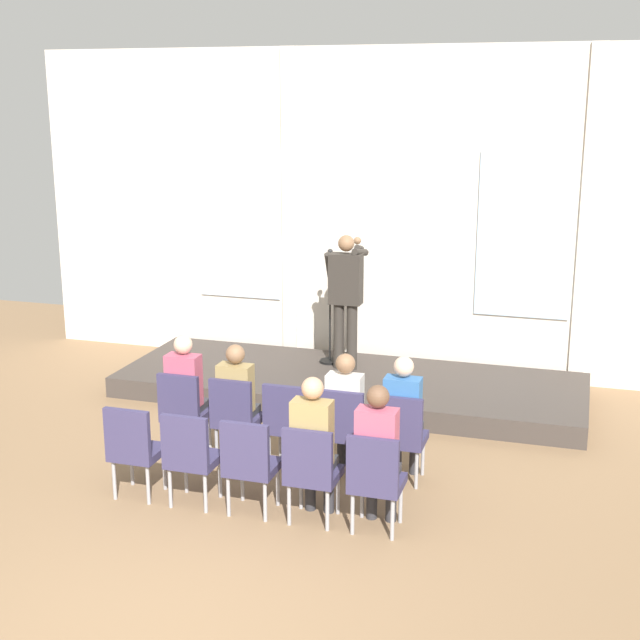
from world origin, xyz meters
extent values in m
plane|color=#846647|center=(0.00, 0.00, 0.00)|extent=(16.87, 16.87, 0.00)
cube|color=silver|center=(0.00, 6.49, 2.20)|extent=(10.07, 0.10, 4.41)
cube|color=silver|center=(-2.01, 6.43, 1.98)|extent=(1.23, 0.04, 2.17)
cube|color=silver|center=(-1.25, 6.43, 2.20)|extent=(0.20, 0.08, 4.41)
cube|color=silver|center=(2.01, 6.43, 1.98)|extent=(1.23, 0.04, 2.17)
cube|color=silver|center=(2.78, 6.43, 2.20)|extent=(0.20, 0.08, 4.41)
cube|color=#3F3833|center=(0.00, 5.17, 0.13)|extent=(5.93, 2.04, 0.26)
cylinder|color=#332D28|center=(-0.24, 5.46, 0.70)|extent=(0.14, 0.14, 0.88)
cylinder|color=#332D28|center=(-0.06, 5.46, 0.70)|extent=(0.14, 0.14, 0.88)
cube|color=#332D28|center=(-0.15, 5.46, 1.47)|extent=(0.42, 0.22, 0.66)
cube|color=#26663F|center=(-0.15, 5.57, 1.54)|extent=(0.06, 0.01, 0.39)
sphere|color=#8C6647|center=(-0.15, 5.47, 1.93)|extent=(0.21, 0.21, 0.21)
cylinder|color=#332D28|center=(-0.39, 5.54, 1.57)|extent=(0.09, 0.28, 0.45)
cylinder|color=#332D28|center=(0.01, 5.59, 1.80)|extent=(0.15, 0.36, 0.15)
cylinder|color=#332D28|center=(-0.04, 5.72, 1.83)|extent=(0.11, 0.34, 0.15)
sphere|color=#8C6647|center=(-0.13, 5.98, 1.88)|extent=(0.10, 0.10, 0.10)
cylinder|color=black|center=(-0.41, 5.65, 0.28)|extent=(0.28, 0.28, 0.03)
cylinder|color=black|center=(-0.41, 5.65, 1.02)|extent=(0.02, 0.02, 1.45)
sphere|color=#262626|center=(-0.41, 5.65, 1.78)|extent=(0.07, 0.07, 0.07)
cylinder|color=#99999E|center=(-1.00, 3.00, 0.20)|extent=(0.04, 0.04, 0.40)
cylinder|color=#99999E|center=(-1.36, 3.00, 0.20)|extent=(0.04, 0.04, 0.40)
cylinder|color=#99999E|center=(-1.00, 2.66, 0.20)|extent=(0.04, 0.04, 0.40)
cylinder|color=#99999E|center=(-1.36, 2.66, 0.20)|extent=(0.04, 0.04, 0.40)
cube|color=#383356|center=(-1.18, 2.83, 0.44)|extent=(0.46, 0.44, 0.08)
cube|color=#383356|center=(-1.18, 2.64, 0.71)|extent=(0.46, 0.06, 0.46)
cylinder|color=#2D2D33|center=(-1.27, 3.01, 0.22)|extent=(0.10, 0.10, 0.44)
cylinder|color=#2D2D33|center=(-1.09, 3.01, 0.22)|extent=(0.10, 0.10, 0.44)
cube|color=#2D2D33|center=(-1.18, 2.89, 0.50)|extent=(0.34, 0.36, 0.12)
cube|color=#B24C66|center=(-1.18, 2.78, 0.84)|extent=(0.36, 0.20, 0.56)
sphere|color=beige|center=(-1.18, 2.80, 1.23)|extent=(0.20, 0.20, 0.20)
cylinder|color=#99999E|center=(-0.41, 3.00, 0.20)|extent=(0.04, 0.04, 0.40)
cylinder|color=#99999E|center=(-0.77, 3.00, 0.20)|extent=(0.04, 0.04, 0.40)
cylinder|color=#99999E|center=(-0.41, 2.66, 0.20)|extent=(0.04, 0.04, 0.40)
cylinder|color=#99999E|center=(-0.77, 2.66, 0.20)|extent=(0.04, 0.04, 0.40)
cube|color=#383356|center=(-0.59, 2.83, 0.44)|extent=(0.46, 0.44, 0.08)
cube|color=#383356|center=(-0.59, 2.64, 0.71)|extent=(0.46, 0.06, 0.46)
cylinder|color=#2D2D33|center=(-0.68, 3.01, 0.22)|extent=(0.10, 0.10, 0.44)
cylinder|color=#2D2D33|center=(-0.50, 3.01, 0.22)|extent=(0.10, 0.10, 0.44)
cube|color=#2D2D33|center=(-0.59, 2.89, 0.50)|extent=(0.34, 0.36, 0.12)
cube|color=#997F4C|center=(-0.59, 2.78, 0.81)|extent=(0.36, 0.20, 0.51)
sphere|color=#8C6647|center=(-0.59, 2.80, 1.18)|extent=(0.20, 0.20, 0.20)
cylinder|color=#99999E|center=(0.18, 3.00, 0.20)|extent=(0.04, 0.04, 0.40)
cylinder|color=#99999E|center=(-0.18, 3.00, 0.20)|extent=(0.04, 0.04, 0.40)
cylinder|color=#99999E|center=(0.18, 2.66, 0.20)|extent=(0.04, 0.04, 0.40)
cylinder|color=#99999E|center=(-0.18, 2.66, 0.20)|extent=(0.04, 0.04, 0.40)
cube|color=#383356|center=(0.00, 2.83, 0.44)|extent=(0.46, 0.44, 0.08)
cube|color=#383356|center=(0.00, 2.64, 0.71)|extent=(0.46, 0.06, 0.46)
cylinder|color=#99999E|center=(0.77, 3.00, 0.20)|extent=(0.04, 0.04, 0.40)
cylinder|color=#99999E|center=(0.41, 3.00, 0.20)|extent=(0.04, 0.04, 0.40)
cylinder|color=#99999E|center=(0.77, 2.66, 0.20)|extent=(0.04, 0.04, 0.40)
cylinder|color=#99999E|center=(0.41, 2.66, 0.20)|extent=(0.04, 0.04, 0.40)
cube|color=#383356|center=(0.59, 2.83, 0.44)|extent=(0.46, 0.44, 0.08)
cube|color=#383356|center=(0.59, 2.64, 0.71)|extent=(0.46, 0.06, 0.46)
cylinder|color=#2D2D33|center=(0.50, 3.01, 0.22)|extent=(0.10, 0.10, 0.44)
cylinder|color=#2D2D33|center=(0.68, 3.01, 0.22)|extent=(0.10, 0.10, 0.44)
cube|color=#2D2D33|center=(0.59, 2.89, 0.50)|extent=(0.34, 0.36, 0.12)
cube|color=silver|center=(0.59, 2.78, 0.82)|extent=(0.36, 0.20, 0.51)
sphere|color=#8C6647|center=(0.59, 2.80, 1.18)|extent=(0.20, 0.20, 0.20)
cylinder|color=#99999E|center=(1.36, 3.00, 0.20)|extent=(0.04, 0.04, 0.40)
cylinder|color=#99999E|center=(1.00, 3.00, 0.20)|extent=(0.04, 0.04, 0.40)
cylinder|color=#99999E|center=(1.36, 2.66, 0.20)|extent=(0.04, 0.04, 0.40)
cylinder|color=#99999E|center=(1.00, 2.66, 0.20)|extent=(0.04, 0.04, 0.40)
cube|color=#383356|center=(1.18, 2.83, 0.44)|extent=(0.46, 0.44, 0.08)
cube|color=#383356|center=(1.18, 2.64, 0.71)|extent=(0.46, 0.06, 0.46)
cylinder|color=#2D2D33|center=(1.09, 3.01, 0.22)|extent=(0.10, 0.10, 0.44)
cylinder|color=#2D2D33|center=(1.27, 3.01, 0.22)|extent=(0.10, 0.10, 0.44)
cube|color=#2D2D33|center=(1.18, 2.89, 0.50)|extent=(0.34, 0.36, 0.12)
cube|color=#3366A5|center=(1.18, 2.78, 0.83)|extent=(0.36, 0.20, 0.54)
sphere|color=beige|center=(1.18, 2.80, 1.21)|extent=(0.20, 0.20, 0.20)
cylinder|color=#99999E|center=(-1.00, 1.92, 0.20)|extent=(0.04, 0.04, 0.40)
cylinder|color=#99999E|center=(-1.36, 1.92, 0.20)|extent=(0.04, 0.04, 0.40)
cylinder|color=#99999E|center=(-1.00, 1.58, 0.20)|extent=(0.04, 0.04, 0.40)
cylinder|color=#99999E|center=(-1.36, 1.58, 0.20)|extent=(0.04, 0.04, 0.40)
cube|color=#383356|center=(-1.18, 1.75, 0.44)|extent=(0.46, 0.44, 0.08)
cube|color=#383356|center=(-1.18, 1.56, 0.71)|extent=(0.46, 0.06, 0.46)
cylinder|color=#99999E|center=(-0.41, 1.92, 0.20)|extent=(0.04, 0.04, 0.40)
cylinder|color=#99999E|center=(-0.77, 1.92, 0.20)|extent=(0.04, 0.04, 0.40)
cylinder|color=#99999E|center=(-0.41, 1.58, 0.20)|extent=(0.04, 0.04, 0.40)
cylinder|color=#99999E|center=(-0.77, 1.58, 0.20)|extent=(0.04, 0.04, 0.40)
cube|color=#383356|center=(-0.59, 1.75, 0.44)|extent=(0.46, 0.44, 0.08)
cube|color=#383356|center=(-0.59, 1.56, 0.71)|extent=(0.46, 0.06, 0.46)
cylinder|color=#99999E|center=(0.18, 1.92, 0.20)|extent=(0.04, 0.04, 0.40)
cylinder|color=#99999E|center=(-0.18, 1.92, 0.20)|extent=(0.04, 0.04, 0.40)
cylinder|color=#99999E|center=(0.18, 1.58, 0.20)|extent=(0.04, 0.04, 0.40)
cylinder|color=#99999E|center=(-0.18, 1.58, 0.20)|extent=(0.04, 0.04, 0.40)
cube|color=#383356|center=(0.00, 1.75, 0.44)|extent=(0.46, 0.44, 0.08)
cube|color=#383356|center=(0.00, 1.56, 0.71)|extent=(0.46, 0.06, 0.46)
cylinder|color=#99999E|center=(0.77, 1.92, 0.20)|extent=(0.04, 0.04, 0.40)
cylinder|color=#99999E|center=(0.41, 1.92, 0.20)|extent=(0.04, 0.04, 0.40)
cylinder|color=#99999E|center=(0.77, 1.58, 0.20)|extent=(0.04, 0.04, 0.40)
cylinder|color=#99999E|center=(0.41, 1.58, 0.20)|extent=(0.04, 0.04, 0.40)
cube|color=#383356|center=(0.59, 1.75, 0.44)|extent=(0.46, 0.44, 0.08)
cube|color=#383356|center=(0.59, 1.56, 0.71)|extent=(0.46, 0.06, 0.46)
cylinder|color=#2D2D33|center=(0.50, 1.93, 0.22)|extent=(0.10, 0.10, 0.44)
cylinder|color=#2D2D33|center=(0.68, 1.93, 0.22)|extent=(0.10, 0.10, 0.44)
cube|color=#2D2D33|center=(0.59, 1.81, 0.50)|extent=(0.34, 0.36, 0.12)
cube|color=#997F4C|center=(0.59, 1.70, 0.86)|extent=(0.36, 0.20, 0.61)
sphere|color=tan|center=(0.59, 1.72, 1.28)|extent=(0.20, 0.20, 0.20)
cylinder|color=#99999E|center=(1.36, 1.92, 0.20)|extent=(0.04, 0.04, 0.40)
cylinder|color=#99999E|center=(1.00, 1.92, 0.20)|extent=(0.04, 0.04, 0.40)
cylinder|color=#99999E|center=(1.36, 1.58, 0.20)|extent=(0.04, 0.04, 0.40)
cylinder|color=#99999E|center=(1.00, 1.58, 0.20)|extent=(0.04, 0.04, 0.40)
cube|color=#383356|center=(1.18, 1.75, 0.44)|extent=(0.46, 0.44, 0.08)
cube|color=#383356|center=(1.18, 1.56, 0.71)|extent=(0.46, 0.06, 0.46)
cylinder|color=#2D2D33|center=(1.09, 1.93, 0.22)|extent=(0.10, 0.10, 0.44)
cylinder|color=#2D2D33|center=(1.27, 1.93, 0.22)|extent=(0.10, 0.10, 0.44)
cube|color=#2D2D33|center=(1.18, 1.81, 0.50)|extent=(0.34, 0.36, 0.12)
cube|color=#B24C66|center=(1.18, 1.70, 0.86)|extent=(0.36, 0.20, 0.59)
sphere|color=brown|center=(1.18, 1.72, 1.26)|extent=(0.20, 0.20, 0.20)
camera|label=1|loc=(2.81, -5.28, 3.79)|focal=49.44mm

